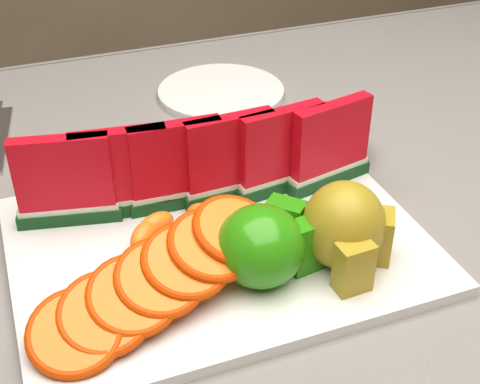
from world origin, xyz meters
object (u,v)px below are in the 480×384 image
(pear_cluster, at_px, (346,229))
(fork, at_px, (1,136))
(apple_cluster, at_px, (267,244))
(side_plate, at_px, (221,92))
(platter, at_px, (218,244))

(pear_cluster, xyz_separation_m, fork, (-0.29, 0.39, -0.05))
(apple_cluster, distance_m, side_plate, 0.40)
(apple_cluster, distance_m, fork, 0.43)
(side_plate, distance_m, fork, 0.30)
(platter, distance_m, side_plate, 0.35)
(platter, relative_size, apple_cluster, 3.38)
(apple_cluster, bearing_deg, platter, 112.71)
(platter, height_order, apple_cluster, apple_cluster)
(side_plate, relative_size, fork, 1.12)
(apple_cluster, bearing_deg, fork, 119.39)
(side_plate, bearing_deg, apple_cluster, -103.51)
(platter, bearing_deg, pear_cluster, -36.03)
(apple_cluster, bearing_deg, side_plate, 76.49)
(apple_cluster, relative_size, side_plate, 0.54)
(side_plate, bearing_deg, platter, -110.01)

